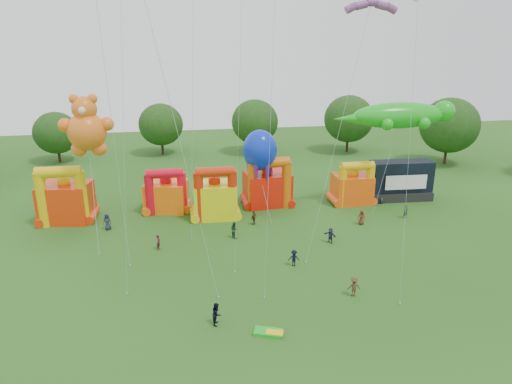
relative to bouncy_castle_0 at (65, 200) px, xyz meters
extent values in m
plane|color=#234714|center=(18.10, -27.74, -2.56)|extent=(160.00, 160.00, 0.00)
cylinder|color=#352314|center=(55.90, 15.88, -0.70)|extent=(0.44, 0.44, 3.72)
ellipsoid|color=#1D3F13|center=(55.90, 15.88, 3.85)|extent=(9.30, 9.30, 8.89)
cylinder|color=#352314|center=(42.91, 26.59, -0.80)|extent=(0.44, 0.44, 3.51)
ellipsoid|color=#1D3F13|center=(42.91, 26.59, 3.49)|extent=(8.77, 8.78, 8.39)
cylinder|color=#352314|center=(26.17, 28.40, -0.91)|extent=(0.44, 0.44, 3.30)
ellipsoid|color=#1D3F13|center=(26.17, 28.40, 3.12)|extent=(8.25, 8.25, 7.88)
cylinder|color=#352314|center=(9.74, 30.38, -1.01)|extent=(0.44, 0.44, 3.09)
ellipsoid|color=#1D3F13|center=(9.74, 30.38, 2.76)|extent=(7.73, 7.72, 7.38)
cylinder|color=#352314|center=(-7.12, 27.49, -1.12)|extent=(0.44, 0.44, 2.88)
ellipsoid|color=#1D3F13|center=(-7.12, 27.49, 2.40)|extent=(7.20, 7.20, 6.88)
cube|color=red|center=(0.00, 0.30, -0.41)|extent=(5.92, 5.04, 4.30)
cylinder|color=yellow|center=(-2.07, -1.24, 0.51)|extent=(1.17, 1.17, 6.14)
cylinder|color=yellow|center=(2.07, -1.24, 0.51)|extent=(1.17, 1.17, 6.14)
cylinder|color=yellow|center=(0.00, -1.24, 3.59)|extent=(4.71, 1.22, 1.22)
sphere|color=yellow|center=(0.00, 0.30, 2.04)|extent=(1.40, 1.40, 1.40)
cube|color=orange|center=(11.08, 1.79, -0.82)|extent=(5.48, 4.75, 3.47)
cylinder|color=red|center=(9.22, 0.41, -0.08)|extent=(1.05, 1.05, 4.96)
cylinder|color=red|center=(12.94, 0.41, -0.08)|extent=(1.05, 1.05, 4.96)
cylinder|color=red|center=(11.08, 0.41, 2.40)|extent=(4.24, 1.10, 1.10)
sphere|color=red|center=(11.08, 1.79, 1.21)|extent=(1.40, 1.40, 1.40)
cube|color=yellow|center=(16.64, -1.37, -0.53)|extent=(4.90, 3.96, 4.05)
cylinder|color=red|center=(14.76, -2.77, 0.33)|extent=(1.06, 1.06, 5.79)
cylinder|color=red|center=(18.53, -2.77, 0.33)|extent=(1.06, 1.06, 5.79)
cylinder|color=red|center=(16.64, -2.77, 3.23)|extent=(4.29, 1.11, 1.11)
sphere|color=red|center=(16.64, -1.37, 1.79)|extent=(1.40, 1.40, 1.40)
cube|color=red|center=(23.38, 1.83, -0.55)|extent=(5.79, 4.86, 4.02)
cylinder|color=#D45F0B|center=(21.31, 0.29, 0.32)|extent=(1.17, 1.17, 5.75)
cylinder|color=#D45F0B|center=(25.46, 0.29, 0.32)|extent=(1.17, 1.17, 5.75)
cylinder|color=#D45F0B|center=(23.38, 0.29, 3.19)|extent=(4.74, 1.23, 1.23)
sphere|color=#D45F0B|center=(23.38, 1.83, 1.77)|extent=(1.40, 1.40, 1.40)
cube|color=#FF510D|center=(33.99, 0.71, -0.77)|extent=(4.58, 3.68, 3.58)
cylinder|color=#F2B40C|center=(32.21, -0.62, 0.00)|extent=(1.00, 1.00, 5.11)
cylinder|color=#F2B40C|center=(35.77, -0.62, 0.00)|extent=(1.00, 1.00, 5.11)
cylinder|color=#F2B40C|center=(33.99, -0.62, 2.55)|extent=(4.06, 1.05, 1.05)
sphere|color=#F2B40C|center=(33.99, 0.71, 1.32)|extent=(1.40, 1.40, 1.40)
cube|color=black|center=(40.61, 0.82, -2.01)|extent=(7.88, 3.25, 1.10)
cube|color=black|center=(40.61, 1.02, 0.48)|extent=(7.87, 2.87, 3.88)
cube|color=white|center=(40.61, -0.49, 0.09)|extent=(5.36, 0.31, 1.82)
cylinder|color=black|center=(37.51, -0.35, -2.16)|extent=(0.30, 0.90, 0.90)
cylinder|color=black|center=(43.72, -0.35, -2.16)|extent=(0.30, 0.90, 0.90)
sphere|color=orange|center=(3.56, -1.92, 7.98)|extent=(3.97, 3.97, 3.97)
sphere|color=orange|center=(3.56, -1.92, 10.33)|extent=(2.53, 2.53, 2.53)
sphere|color=orange|center=(2.66, -1.92, 11.33)|extent=(0.99, 0.99, 0.99)
sphere|color=orange|center=(4.46, -1.92, 11.33)|extent=(0.99, 0.99, 0.99)
sphere|color=orange|center=(1.48, -1.92, 8.71)|extent=(1.45, 1.45, 1.45)
sphere|color=orange|center=(5.64, -1.92, 8.71)|extent=(1.45, 1.45, 1.45)
sphere|color=orange|center=(2.57, -1.92, 6.18)|extent=(1.63, 1.63, 1.63)
sphere|color=orange|center=(4.55, -1.92, 6.18)|extent=(1.63, 1.63, 1.63)
sphere|color=white|center=(3.56, -3.14, 10.33)|extent=(0.72, 0.72, 0.72)
ellipsoid|color=green|center=(38.83, -0.44, 8.50)|extent=(11.66, 3.64, 3.10)
sphere|color=green|center=(44.52, -0.44, 8.84)|extent=(2.51, 2.51, 2.51)
cone|color=green|center=(32.91, -0.44, 8.27)|extent=(4.56, 1.82, 1.82)
sphere|color=green|center=(41.11, 1.38, 7.82)|extent=(1.37, 1.37, 1.37)
sphere|color=green|center=(41.11, -2.26, 7.82)|extent=(1.37, 1.37, 1.37)
sphere|color=green|center=(36.55, 1.38, 7.82)|extent=(1.37, 1.37, 1.37)
sphere|color=green|center=(36.55, -2.26, 7.82)|extent=(1.37, 1.37, 1.37)
ellipsoid|color=#0D2BC8|center=(22.27, 0.75, 4.63)|extent=(4.04, 4.04, 4.85)
cone|color=#591E8C|center=(23.58, 0.75, 2.40)|extent=(0.91, 0.91, 3.24)
cone|color=#591E8C|center=(22.93, 1.89, 2.40)|extent=(0.91, 0.91, 3.24)
cone|color=#591E8C|center=(21.61, 1.89, 2.40)|extent=(0.91, 0.91, 3.24)
cone|color=#591E8C|center=(20.95, 0.75, 2.40)|extent=(0.91, 0.91, 3.24)
cone|color=#591E8C|center=(21.61, -0.39, 2.40)|extent=(0.91, 0.91, 3.24)
cone|color=#591E8C|center=(22.93, -0.39, 2.40)|extent=(0.91, 0.91, 3.24)
cube|color=green|center=(18.51, -24.28, -2.44)|extent=(2.22, 1.63, 0.24)
cube|color=yellow|center=(18.91, -24.58, -2.30)|extent=(1.33, 0.98, 0.10)
imported|color=#26273F|center=(4.82, -3.36, -1.63)|extent=(1.02, 0.78, 1.86)
imported|color=#571923|center=(10.45, -9.26, -1.76)|extent=(0.46, 0.63, 1.59)
imported|color=#1A4323|center=(18.11, -7.66, -1.69)|extent=(0.94, 1.04, 1.75)
imported|color=black|center=(22.72, -14.73, -1.78)|extent=(1.11, 0.77, 1.57)
imported|color=#43331B|center=(20.69, -4.49, -1.75)|extent=(0.96, 0.93, 1.62)
imported|color=#2D2944|center=(27.57, -10.49, -1.76)|extent=(1.28, 1.45, 1.59)
imported|color=#5A2819|center=(32.47, -6.48, -1.72)|extent=(0.97, 0.83, 1.69)
imported|color=#183D25|center=(38.23, -5.47, -1.75)|extent=(0.68, 0.55, 1.61)
imported|color=black|center=(15.06, -22.50, -1.70)|extent=(0.86, 0.99, 1.72)
imported|color=#46321C|center=(26.23, -20.50, -1.73)|extent=(1.12, 0.69, 1.66)
camera|label=1|loc=(13.21, -50.95, 17.18)|focal=32.00mm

